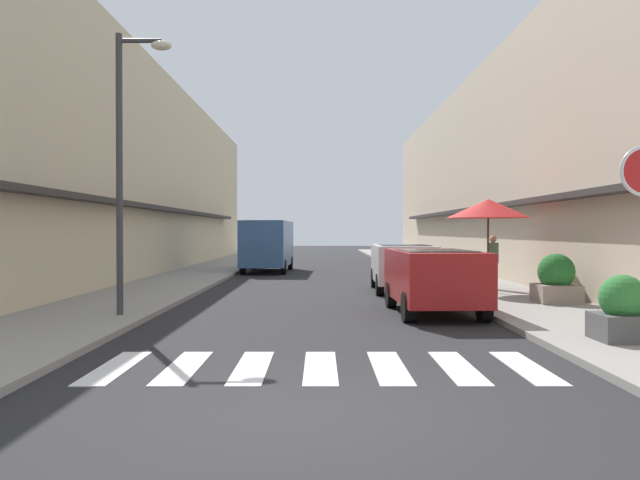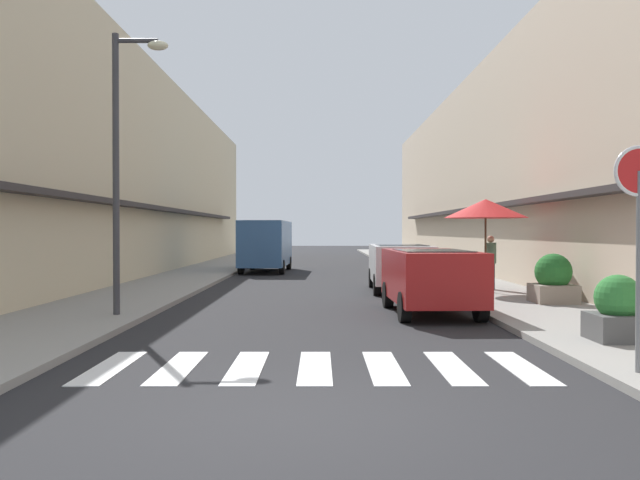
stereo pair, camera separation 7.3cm
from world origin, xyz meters
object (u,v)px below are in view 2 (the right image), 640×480
Objects in this scene: delivery_van at (269,242)px; pedestrian_walking_near at (493,261)px; planter_corner at (621,311)px; parked_car_near at (433,274)px; parked_car_mid at (403,262)px; street_lamp at (127,145)px; planter_midblock at (556,280)px; cafe_umbrella at (488,209)px.

delivery_van reaches higher than pedestrian_walking_near.
planter_corner is 9.11m from pedestrian_walking_near.
delivery_van reaches higher than parked_car_near.
street_lamp is (-6.67, -6.45, 2.79)m from parked_car_mid.
pedestrian_walking_near reaches higher than planter_midblock.
planter_midblock is (0.97, -2.75, -1.86)m from cafe_umbrella.
parked_car_near is 1.46× the size of cafe_umbrella.
cafe_umbrella is at bearing -32.01° from parked_car_mid.
planter_corner is at bearing -69.23° from delivery_van.
planter_corner is 5.58m from planter_midblock.
delivery_van is at bearing 123.45° from cafe_umbrella.
parked_car_near is 3.55m from planter_midblock.
cafe_umbrella is at bearing 29.17° from street_lamp.
delivery_van is (-5.01, 15.16, 0.49)m from parked_car_near.
cafe_umbrella reaches higher than pedestrian_walking_near.
parked_car_mid is at bearing 128.00° from planter_midblock.
delivery_van is 2.02× the size of cafe_umbrella.
cafe_umbrella is at bearing 14.48° from pedestrian_walking_near.
planter_corner is at bearing -99.82° from planter_midblock.
pedestrian_walking_near reaches higher than parked_car_near.
planter_midblock is (8.28, -13.82, -0.72)m from delivery_van.
parked_car_near reaches higher than planter_corner.
street_lamp is 4.88× the size of planter_midblock.
parked_car_near is 4.97m from cafe_umbrella.
delivery_van is (-5.01, 9.62, 0.48)m from parked_car_mid.
cafe_umbrella is 3.46m from planter_midblock.
delivery_van is at bearing 117.48° from parked_car_mid.
parked_car_mid is 3.92× the size of planter_corner.
planter_corner is (2.32, -4.16, -0.31)m from parked_car_near.
delivery_van is 16.32m from street_lamp.
street_lamp is 2.20× the size of cafe_umbrella.
planter_midblock is at bearing 80.18° from planter_corner.
street_lamp is at bearing -19.56° from pedestrian_walking_near.
parked_car_near is 0.72× the size of delivery_van.
cafe_umbrella is (8.97, 5.01, -1.18)m from street_lamp.
parked_car_near is 3.25× the size of planter_midblock.
street_lamp reaches higher than planter_corner.
cafe_umbrella is 1.65× the size of pedestrian_walking_near.
planter_corner is at bearing -60.83° from parked_car_near.
parked_car_near is at bearing 119.17° from planter_corner.
parked_car_near is 4.78m from planter_corner.
delivery_van is at bearing 84.09° from street_lamp.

